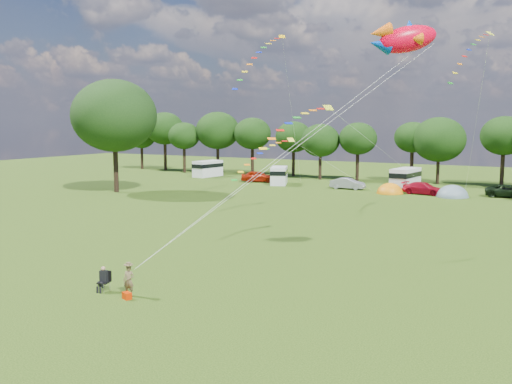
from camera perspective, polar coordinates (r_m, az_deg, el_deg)
The scene contains 20 objects.
ground_plane at distance 29.86m, azimuth -7.52°, elevation -9.33°, with size 180.00×180.00×0.00m, color black.
tree_line at distance 78.90m, azimuth 20.34°, elevation 5.18°, with size 102.98×10.98×10.27m.
big_tree at distance 69.40m, azimuth -13.99°, elevation 7.41°, with size 10.00×10.00×13.28m.
car_a at distance 78.92m, azimuth 0.20°, elevation 1.58°, with size 1.87×4.74×1.58m, color #A71E08.
car_b at distance 71.57m, azimuth 9.15°, elevation 0.84°, with size 1.49×3.98×1.41m, color gray.
car_c at distance 68.37m, azimuth 16.41°, elevation 0.35°, with size 1.96×4.66×1.40m, color #A1091C.
car_d at distance 69.00m, azimuth 23.95°, elevation 0.07°, with size 2.27×5.02×1.37m, color black.
campervan_a at distance 86.91m, azimuth -4.85°, elevation 2.40°, with size 2.68×5.17×2.43m.
campervan_b at distance 76.21m, azimuth 2.32°, elevation 1.72°, with size 3.67×5.16×2.33m.
campervan_c at distance 73.18m, azimuth 14.71°, elevation 1.38°, with size 2.83×5.49×2.58m.
tent_orange at distance 68.39m, azimuth 13.24°, elevation -0.12°, with size 3.10×3.39×2.42m.
tent_greyblue at distance 67.17m, azimuth 19.03°, elevation -0.45°, with size 3.56×3.90×2.65m.
kite_flyer at distance 28.53m, azimuth -12.60°, elevation -8.64°, with size 0.55×0.36×1.52m, color brown.
camp_chair at distance 29.55m, azimuth -14.95°, elevation -8.15°, with size 0.63×0.64×1.28m.
kite_bag at distance 28.21m, azimuth -12.78°, elevation -10.08°, with size 0.46×0.31×0.33m, color red.
fish_kite at distance 31.06m, azimuth 14.43°, elevation 14.61°, with size 3.61×3.15×2.04m.
streamer_kite_a at distance 59.15m, azimuth 0.65°, elevation 13.71°, with size 3.40×5.57×5.78m.
streamer_kite_b at distance 51.80m, azimuth 1.16°, elevation 4.02°, with size 4.27×4.71×3.80m.
streamer_kite_c at distance 36.54m, azimuth 4.68°, elevation 7.27°, with size 3.12×4.96×2.79m.
streamer_kite_d at distance 47.73m, azimuth 20.99°, elevation 13.27°, with size 2.54×5.06×4.27m.
Camera 1 is at (17.07, -23.00, 8.43)m, focal length 40.00 mm.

